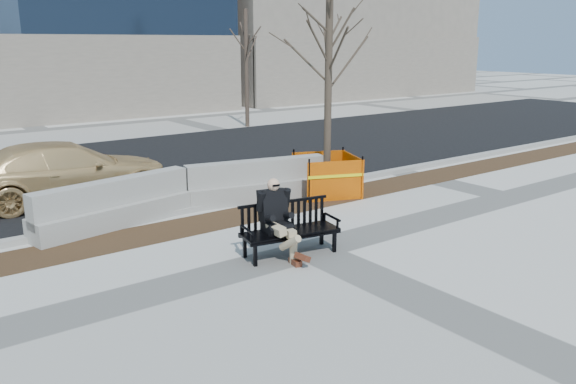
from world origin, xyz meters
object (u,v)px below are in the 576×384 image
(jersey_barrier_right, at_px, (257,200))
(tree_fence, at_px, (326,194))
(bench, at_px, (290,255))
(jersey_barrier_left, at_px, (115,226))
(seated_man, at_px, (276,256))
(sedan, at_px, (70,200))

(jersey_barrier_right, bearing_deg, tree_fence, -6.91)
(bench, height_order, jersey_barrier_left, jersey_barrier_left)
(seated_man, bearing_deg, jersey_barrier_left, 126.14)
(seated_man, distance_m, jersey_barrier_left, 3.79)
(seated_man, relative_size, jersey_barrier_right, 0.41)
(bench, relative_size, seated_man, 1.26)
(bench, height_order, seated_man, seated_man)
(jersey_barrier_right, bearing_deg, sedan, 155.66)
(jersey_barrier_left, bearing_deg, jersey_barrier_right, -11.68)
(bench, bearing_deg, tree_fence, 51.40)
(seated_man, height_order, tree_fence, tree_fence)
(seated_man, relative_size, sedan, 0.29)
(tree_fence, height_order, sedan, tree_fence)
(tree_fence, xyz_separation_m, sedan, (-5.30, 3.26, 0.00))
(tree_fence, relative_size, jersey_barrier_right, 1.54)
(tree_fence, distance_m, jersey_barrier_right, 1.78)
(bench, relative_size, tree_fence, 0.34)
(bench, bearing_deg, jersey_barrier_left, 128.65)
(bench, bearing_deg, jersey_barrier_right, 75.50)
(sedan, distance_m, jersey_barrier_right, 4.50)
(jersey_barrier_left, bearing_deg, seated_man, -74.69)
(tree_fence, height_order, jersey_barrier_left, tree_fence)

